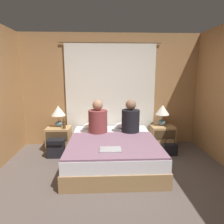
# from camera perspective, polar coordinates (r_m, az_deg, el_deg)

# --- Properties ---
(ground_plane) EXTENTS (16.00, 16.00, 0.00)m
(ground_plane) POSITION_cam_1_polar(r_m,az_deg,el_deg) (2.93, 1.30, -22.95)
(ground_plane) COLOR #564C47
(wall_back) EXTENTS (4.07, 0.06, 2.50)m
(wall_back) POSITION_cam_1_polar(r_m,az_deg,el_deg) (4.57, -0.46, 6.15)
(wall_back) COLOR #A37547
(wall_back) RESTS_ON ground_plane
(curtain_panel) EXTENTS (2.20, 0.03, 2.30)m
(curtain_panel) POSITION_cam_1_polar(r_m,az_deg,el_deg) (4.52, -0.42, 4.78)
(curtain_panel) COLOR silver
(curtain_panel) RESTS_ON ground_plane
(bed) EXTENTS (1.59, 1.93, 0.45)m
(bed) POSITION_cam_1_polar(r_m,az_deg,el_deg) (3.75, 0.21, -11.11)
(bed) COLOR #99754C
(bed) RESTS_ON ground_plane
(nightstand_left) EXTENTS (0.50, 0.40, 0.50)m
(nightstand_left) POSITION_cam_1_polar(r_m,az_deg,el_deg) (4.50, -14.91, -7.31)
(nightstand_left) COLOR tan
(nightstand_left) RESTS_ON ground_plane
(nightstand_right) EXTENTS (0.50, 0.40, 0.50)m
(nightstand_right) POSITION_cam_1_polar(r_m,az_deg,el_deg) (4.59, 14.12, -6.92)
(nightstand_right) COLOR tan
(nightstand_right) RESTS_ON ground_plane
(lamp_left) EXTENTS (0.31, 0.31, 0.46)m
(lamp_left) POSITION_cam_1_polar(r_m,az_deg,el_deg) (4.43, -15.08, -0.14)
(lamp_left) COLOR slate
(lamp_left) RESTS_ON nightstand_left
(lamp_right) EXTENTS (0.31, 0.31, 0.46)m
(lamp_right) POSITION_cam_1_polar(r_m,az_deg,el_deg) (4.51, 14.20, 0.12)
(lamp_right) COLOR slate
(lamp_right) RESTS_ON nightstand_right
(pillow_left) EXTENTS (0.51, 0.33, 0.12)m
(pillow_left) POSITION_cam_1_polar(r_m,az_deg,el_deg) (4.38, -4.87, -3.88)
(pillow_left) COLOR white
(pillow_left) RESTS_ON bed
(pillow_right) EXTENTS (0.51, 0.33, 0.12)m
(pillow_right) POSITION_cam_1_polar(r_m,az_deg,el_deg) (4.41, 4.27, -3.78)
(pillow_right) COLOR white
(pillow_right) RESTS_ON bed
(blanket_on_bed) EXTENTS (1.53, 1.28, 0.03)m
(blanket_on_bed) POSITION_cam_1_polar(r_m,az_deg,el_deg) (3.38, 0.46, -9.15)
(blanket_on_bed) COLOR slate
(blanket_on_bed) RESTS_ON bed
(person_left_in_bed) EXTENTS (0.37, 0.37, 0.68)m
(person_left_in_bed) POSITION_cam_1_polar(r_m,az_deg,el_deg) (3.96, -4.06, -2.28)
(person_left_in_bed) COLOR brown
(person_left_in_bed) RESTS_ON bed
(person_right_in_bed) EXTENTS (0.36, 0.36, 0.68)m
(person_right_in_bed) POSITION_cam_1_polar(r_m,az_deg,el_deg) (3.99, 5.32, -2.12)
(person_right_in_bed) COLOR black
(person_right_in_bed) RESTS_ON bed
(beer_bottle_on_left_stand) EXTENTS (0.07, 0.07, 0.22)m
(beer_bottle_on_left_stand) POSITION_cam_1_polar(r_m,az_deg,el_deg) (4.28, -13.53, -3.51)
(beer_bottle_on_left_stand) COLOR #513819
(beer_bottle_on_left_stand) RESTS_ON nightstand_left
(laptop_on_bed) EXTENTS (0.33, 0.23, 0.02)m
(laptop_on_bed) POSITION_cam_1_polar(r_m,az_deg,el_deg) (3.09, -0.48, -10.66)
(laptop_on_bed) COLOR #9EA0A5
(laptop_on_bed) RESTS_ON blanket_on_bed
(backpack_on_floor) EXTENTS (0.33, 0.22, 0.36)m
(backpack_on_floor) POSITION_cam_1_polar(r_m,az_deg,el_deg) (4.15, -15.74, -9.58)
(backpack_on_floor) COLOR black
(backpack_on_floor) RESTS_ON ground_plane
(handbag_on_floor) EXTENTS (0.29, 0.15, 0.37)m
(handbag_on_floor) POSITION_cam_1_polar(r_m,az_deg,el_deg) (4.28, 16.13, -10.15)
(handbag_on_floor) COLOR black
(handbag_on_floor) RESTS_ON ground_plane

